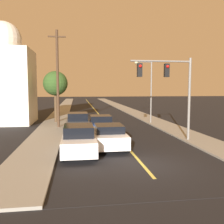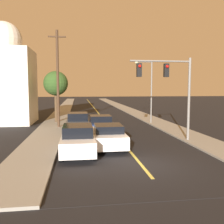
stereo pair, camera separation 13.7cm
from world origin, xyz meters
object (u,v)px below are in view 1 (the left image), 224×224
at_px(car_near_lane_front, 109,136).
at_px(traffic_signal_mast, 170,82).
at_px(car_outer_lane_front, 79,140).
at_px(tree_left_near, 56,86).
at_px(car_outer_lane_second, 78,122).
at_px(domed_building_left, 5,79).
at_px(tree_left_far, 55,84).
at_px(utility_pole_left, 58,77).
at_px(streetlamp_right, 147,83).
at_px(car_near_lane_second, 100,124).

relative_size(car_near_lane_front, traffic_signal_mast, 0.75).
relative_size(car_outer_lane_front, tree_left_near, 0.87).
height_order(car_outer_lane_second, domed_building_left, domed_building_left).
bearing_deg(car_outer_lane_second, traffic_signal_mast, -38.92).
height_order(car_outer_lane_front, car_outer_lane_second, car_outer_lane_front).
xyz_separation_m(car_outer_lane_second, tree_left_far, (-2.29, 5.73, 3.36)).
xyz_separation_m(car_near_lane_front, tree_left_near, (-4.69, 19.02, 3.31)).
bearing_deg(tree_left_far, utility_pole_left, -82.01).
bearing_deg(car_outer_lane_second, domed_building_left, 140.17).
height_order(streetlamp_right, tree_left_near, streetlamp_right).
height_order(traffic_signal_mast, tree_left_near, traffic_signal_mast).
distance_m(car_near_lane_second, tree_left_far, 8.55).
bearing_deg(car_near_lane_front, tree_left_near, 103.85).
xyz_separation_m(car_near_lane_second, streetlamp_right, (5.30, 4.65, 3.53)).
xyz_separation_m(car_near_lane_front, utility_pole_left, (-3.64, 8.44, 3.94)).
bearing_deg(domed_building_left, car_near_lane_front, -53.35).
distance_m(car_outer_lane_second, domed_building_left, 10.50).
distance_m(car_outer_lane_second, streetlamp_right, 8.80).
xyz_separation_m(car_outer_lane_second, streetlamp_right, (7.16, 3.74, 3.48)).
bearing_deg(utility_pole_left, car_outer_lane_front, -79.52).
bearing_deg(streetlamp_right, tree_left_near, 138.11).
xyz_separation_m(car_outer_lane_front, utility_pole_left, (-1.78, 9.64, 3.88)).
xyz_separation_m(car_outer_lane_second, traffic_signal_mast, (6.27, -5.06, 3.33)).
height_order(car_near_lane_second, tree_left_near, tree_left_near).
height_order(car_outer_lane_front, tree_left_far, tree_left_far).
distance_m(traffic_signal_mast, tree_left_far, 13.78).
bearing_deg(tree_left_near, domed_building_left, -125.93).
bearing_deg(domed_building_left, car_near_lane_second, -37.45).
xyz_separation_m(streetlamp_right, tree_left_far, (-9.45, 2.00, -0.12)).
height_order(car_outer_lane_second, utility_pole_left, utility_pole_left).
bearing_deg(car_near_lane_second, traffic_signal_mast, -43.26).
distance_m(car_near_lane_front, tree_left_near, 19.87).
distance_m(utility_pole_left, tree_left_far, 3.69).
height_order(car_near_lane_front, car_outer_lane_front, car_outer_lane_front).
bearing_deg(car_outer_lane_second, streetlamp_right, 27.56).
distance_m(traffic_signal_mast, tree_left_near, 19.96).
bearing_deg(car_outer_lane_front, traffic_signal_mast, 21.48).
height_order(car_near_lane_front, car_near_lane_second, car_near_lane_front).
relative_size(car_near_lane_second, car_outer_lane_second, 0.94).
distance_m(tree_left_near, domed_building_left, 7.98).
distance_m(streetlamp_right, domed_building_left, 14.88).
xyz_separation_m(car_near_lane_front, tree_left_far, (-4.15, 12.06, 3.42)).
height_order(traffic_signal_mast, utility_pole_left, utility_pole_left).
xyz_separation_m(car_outer_lane_second, domed_building_left, (-7.50, 6.25, 3.85)).
bearing_deg(car_outer_lane_front, domed_building_left, 118.55).
height_order(car_near_lane_second, streetlamp_right, streetlamp_right).
distance_m(car_near_lane_front, car_outer_lane_second, 6.59).
xyz_separation_m(car_outer_lane_front, tree_left_far, (-2.29, 13.26, 3.35)).
bearing_deg(domed_building_left, car_outer_lane_second, -39.83).
bearing_deg(tree_left_near, traffic_signal_mast, -62.88).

